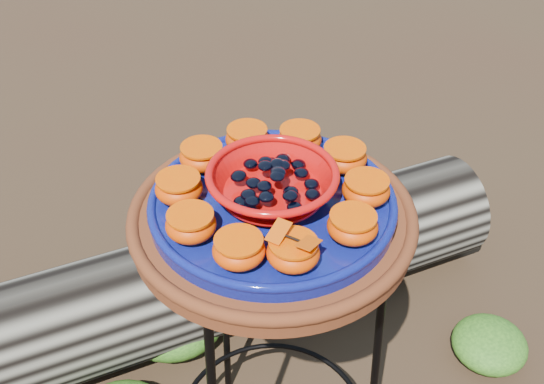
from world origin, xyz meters
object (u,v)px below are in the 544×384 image
plant_stand (272,361)px  driftwood_log (216,279)px  red_bowl (272,186)px  terracotta_saucer (272,221)px  cobalt_plate (272,206)px

plant_stand → driftwood_log: 0.49m
red_bowl → terracotta_saucer: bearing=0.0°
cobalt_plate → driftwood_log: (0.08, 0.44, -0.60)m
cobalt_plate → red_bowl: (0.00, 0.00, 0.04)m
plant_stand → cobalt_plate: 0.40m
plant_stand → red_bowl: size_ratio=3.52×
terracotta_saucer → red_bowl: bearing=0.0°
terracotta_saucer → red_bowl: red_bowl is taller
red_bowl → driftwood_log: bearing=79.3°
plant_stand → cobalt_plate: bearing=0.0°
cobalt_plate → red_bowl: bearing=0.0°
plant_stand → driftwood_log: plant_stand is taller
plant_stand → terracotta_saucer: bearing=0.0°
red_bowl → plant_stand: bearing=0.0°
driftwood_log → cobalt_plate: bearing=-100.7°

